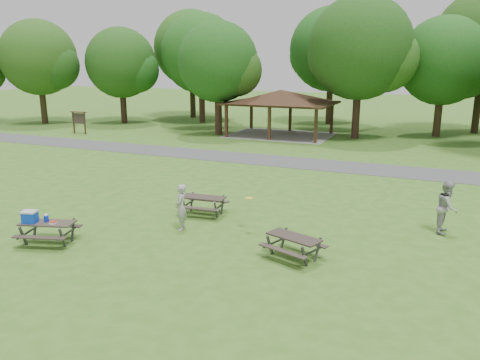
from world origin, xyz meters
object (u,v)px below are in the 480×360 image
frisbee_catcher (447,207)px  frisbee_thrower (181,207)px  picnic_table_near (42,223)px  picnic_table_middle (203,201)px

frisbee_catcher → frisbee_thrower: bearing=117.2°
frisbee_thrower → picnic_table_near: bearing=-70.6°
picnic_table_middle → frisbee_catcher: 9.13m
picnic_table_near → picnic_table_middle: size_ratio=1.13×
picnic_table_middle → frisbee_thrower: frisbee_thrower is taller
picnic_table_near → frisbee_catcher: 14.14m
picnic_table_near → frisbee_catcher: size_ratio=1.12×
picnic_table_near → frisbee_thrower: frisbee_thrower is taller
frisbee_thrower → picnic_table_middle: bearing=161.4°
picnic_table_middle → frisbee_thrower: bearing=-87.8°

